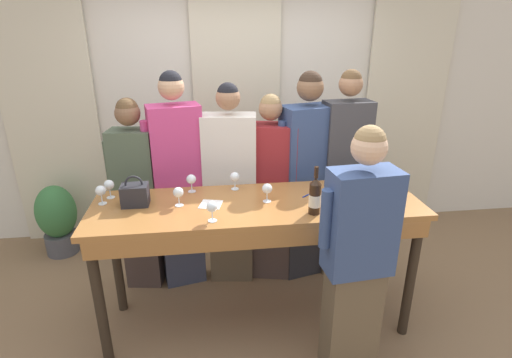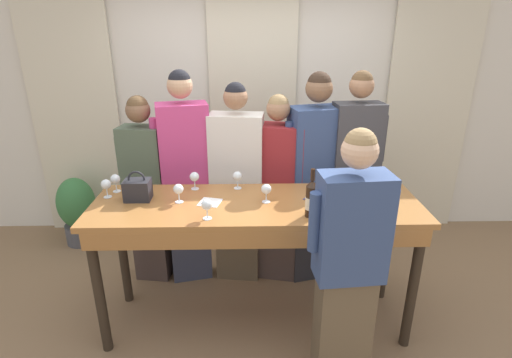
{
  "view_description": "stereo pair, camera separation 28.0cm",
  "coord_description": "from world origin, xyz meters",
  "px_view_note": "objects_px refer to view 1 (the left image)",
  "views": [
    {
      "loc": [
        -0.34,
        -2.52,
        2.19
      ],
      "look_at": [
        0.0,
        0.07,
        1.17
      ],
      "focal_mm": 28.0,
      "sensor_mm": 36.0,
      "label": 1
    },
    {
      "loc": [
        -0.06,
        -2.54,
        2.19
      ],
      "look_at": [
        0.0,
        0.07,
        1.17
      ],
      "focal_mm": 28.0,
      "sensor_mm": 36.0,
      "label": 2
    }
  ],
  "objects_px": {
    "wine_glass_center_right": "(235,177)",
    "wine_glass_back_mid": "(377,181)",
    "guest_striped_shirt": "(270,190)",
    "guest_beige_cap": "(343,174)",
    "wine_bottle": "(315,196)",
    "guest_pink_top": "(178,182)",
    "wine_glass_center_mid": "(178,193)",
    "wine_glass_front_right": "(191,180)",
    "potted_plant": "(57,218)",
    "guest_navy_coat": "(306,177)",
    "guest_olive_jacket": "(137,194)",
    "wine_glass_back_right": "(365,174)",
    "wine_glass_front_left": "(101,191)",
    "guest_cream_sweater": "(230,186)",
    "wine_glass_back_left": "(109,185)",
    "wine_glass_near_host": "(212,207)",
    "host_pouring": "(357,260)",
    "wine_glass_by_bottle": "(267,189)",
    "wine_glass_front_mid": "(378,188)",
    "handbag": "(135,194)",
    "tasting_bar": "(258,221)",
    "wine_glass_center_left": "(380,175)"
  },
  "relations": [
    {
      "from": "wine_glass_front_mid",
      "to": "wine_glass_center_right",
      "type": "bearing_deg",
      "value": 161.02
    },
    {
      "from": "wine_bottle",
      "to": "guest_navy_coat",
      "type": "height_order",
      "value": "guest_navy_coat"
    },
    {
      "from": "wine_glass_front_right",
      "to": "wine_glass_back_left",
      "type": "height_order",
      "value": "same"
    },
    {
      "from": "wine_glass_back_right",
      "to": "wine_glass_by_bottle",
      "type": "relative_size",
      "value": 1.0
    },
    {
      "from": "wine_glass_back_right",
      "to": "guest_olive_jacket",
      "type": "height_order",
      "value": "guest_olive_jacket"
    },
    {
      "from": "wine_glass_by_bottle",
      "to": "guest_pink_top",
      "type": "distance_m",
      "value": 0.91
    },
    {
      "from": "guest_pink_top",
      "to": "guest_olive_jacket",
      "type": "bearing_deg",
      "value": 180.0
    },
    {
      "from": "guest_cream_sweater",
      "to": "wine_glass_back_mid",
      "type": "bearing_deg",
      "value": -28.92
    },
    {
      "from": "wine_glass_front_left",
      "to": "host_pouring",
      "type": "xyz_separation_m",
      "value": [
        1.6,
        -0.69,
        -0.24
      ]
    },
    {
      "from": "wine_glass_center_mid",
      "to": "guest_pink_top",
      "type": "bearing_deg",
      "value": 93.95
    },
    {
      "from": "tasting_bar",
      "to": "potted_plant",
      "type": "distance_m",
      "value": 2.3
    },
    {
      "from": "host_pouring",
      "to": "potted_plant",
      "type": "height_order",
      "value": "host_pouring"
    },
    {
      "from": "wine_bottle",
      "to": "wine_glass_near_host",
      "type": "xyz_separation_m",
      "value": [
        -0.67,
        -0.02,
        -0.03
      ]
    },
    {
      "from": "wine_glass_front_right",
      "to": "wine_glass_back_right",
      "type": "height_order",
      "value": "same"
    },
    {
      "from": "guest_navy_coat",
      "to": "host_pouring",
      "type": "distance_m",
      "value": 1.2
    },
    {
      "from": "wine_glass_back_left",
      "to": "guest_beige_cap",
      "type": "distance_m",
      "value": 1.93
    },
    {
      "from": "wine_glass_near_host",
      "to": "guest_cream_sweater",
      "type": "xyz_separation_m",
      "value": [
        0.17,
        0.87,
        -0.22
      ]
    },
    {
      "from": "wine_glass_front_right",
      "to": "tasting_bar",
      "type": "bearing_deg",
      "value": -31.83
    },
    {
      "from": "guest_striped_shirt",
      "to": "guest_beige_cap",
      "type": "bearing_deg",
      "value": -0.0
    },
    {
      "from": "wine_glass_front_mid",
      "to": "guest_pink_top",
      "type": "bearing_deg",
      "value": 153.84
    },
    {
      "from": "wine_bottle",
      "to": "guest_cream_sweater",
      "type": "relative_size",
      "value": 0.18
    },
    {
      "from": "wine_glass_center_left",
      "to": "wine_glass_back_left",
      "type": "distance_m",
      "value": 2.01
    },
    {
      "from": "guest_navy_coat",
      "to": "potted_plant",
      "type": "height_order",
      "value": "guest_navy_coat"
    },
    {
      "from": "handbag",
      "to": "wine_glass_center_right",
      "type": "bearing_deg",
      "value": 15.24
    },
    {
      "from": "wine_glass_near_host",
      "to": "guest_olive_jacket",
      "type": "bearing_deg",
      "value": 125.07
    },
    {
      "from": "wine_glass_near_host",
      "to": "guest_beige_cap",
      "type": "bearing_deg",
      "value": 36.62
    },
    {
      "from": "wine_glass_back_left",
      "to": "guest_olive_jacket",
      "type": "distance_m",
      "value": 0.49
    },
    {
      "from": "wine_glass_front_mid",
      "to": "wine_glass_back_mid",
      "type": "height_order",
      "value": "same"
    },
    {
      "from": "guest_cream_sweater",
      "to": "wine_glass_center_mid",
      "type": "bearing_deg",
      "value": -122.81
    },
    {
      "from": "wine_glass_front_left",
      "to": "wine_glass_back_left",
      "type": "bearing_deg",
      "value": 71.25
    },
    {
      "from": "tasting_bar",
      "to": "wine_glass_back_mid",
      "type": "relative_size",
      "value": 16.98
    },
    {
      "from": "guest_navy_coat",
      "to": "wine_glass_center_mid",
      "type": "bearing_deg",
      "value": -150.0
    },
    {
      "from": "wine_glass_center_right",
      "to": "wine_glass_back_mid",
      "type": "relative_size",
      "value": 1.0
    },
    {
      "from": "wine_glass_front_right",
      "to": "potted_plant",
      "type": "relative_size",
      "value": 0.19
    },
    {
      "from": "wine_glass_center_mid",
      "to": "guest_beige_cap",
      "type": "xyz_separation_m",
      "value": [
        1.38,
        0.61,
        -0.16
      ]
    },
    {
      "from": "wine_glass_back_left",
      "to": "wine_glass_back_mid",
      "type": "xyz_separation_m",
      "value": [
        1.93,
        -0.17,
        -0.0
      ]
    },
    {
      "from": "guest_pink_top",
      "to": "handbag",
      "type": "bearing_deg",
      "value": -114.68
    },
    {
      "from": "wine_glass_center_mid",
      "to": "wine_glass_center_right",
      "type": "relative_size",
      "value": 1.0
    },
    {
      "from": "guest_navy_coat",
      "to": "wine_glass_center_right",
      "type": "bearing_deg",
      "value": -150.59
    },
    {
      "from": "wine_glass_center_right",
      "to": "potted_plant",
      "type": "distance_m",
      "value": 2.11
    },
    {
      "from": "handbag",
      "to": "guest_olive_jacket",
      "type": "bearing_deg",
      "value": 99.23
    },
    {
      "from": "guest_pink_top",
      "to": "wine_glass_front_mid",
      "type": "bearing_deg",
      "value": -26.16
    },
    {
      "from": "guest_striped_shirt",
      "to": "wine_glass_front_left",
      "type": "bearing_deg",
      "value": -158.1
    },
    {
      "from": "wine_glass_center_mid",
      "to": "guest_navy_coat",
      "type": "xyz_separation_m",
      "value": [
        1.05,
        0.61,
        -0.17
      ]
    },
    {
      "from": "guest_striped_shirt",
      "to": "guest_beige_cap",
      "type": "height_order",
      "value": "guest_beige_cap"
    },
    {
      "from": "wine_bottle",
      "to": "guest_pink_top",
      "type": "relative_size",
      "value": 0.17
    },
    {
      "from": "wine_glass_back_left",
      "to": "wine_glass_front_right",
      "type": "bearing_deg",
      "value": 3.56
    },
    {
      "from": "wine_glass_back_mid",
      "to": "wine_glass_near_host",
      "type": "distance_m",
      "value": 1.24
    },
    {
      "from": "handbag",
      "to": "wine_glass_center_mid",
      "type": "distance_m",
      "value": 0.3
    },
    {
      "from": "tasting_bar",
      "to": "host_pouring",
      "type": "relative_size",
      "value": 1.36
    }
  ]
}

